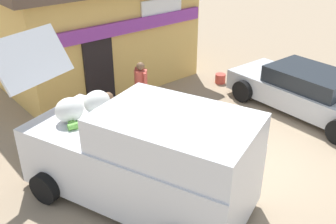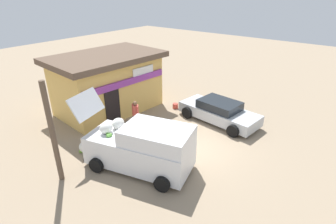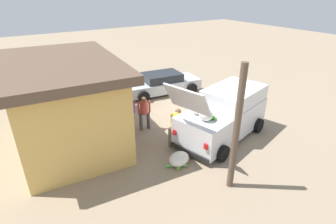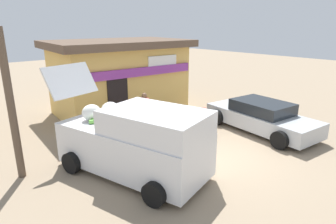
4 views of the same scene
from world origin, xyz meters
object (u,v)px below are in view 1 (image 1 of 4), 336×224
(delivery_van, at_px, (143,156))
(customer_bending, at_px, (95,114))
(vendor_standing, at_px, (141,86))
(unloaded_banana_pile, at_px, (37,148))
(storefront_bar, at_px, (96,28))
(paint_bucket, at_px, (220,78))
(parked_sedan, at_px, (308,92))

(delivery_van, height_order, customer_bending, delivery_van)
(vendor_standing, bearing_deg, customer_bending, -166.17)
(delivery_van, relative_size, customer_bending, 3.54)
(vendor_standing, bearing_deg, unloaded_banana_pile, 176.08)
(vendor_standing, height_order, customer_bending, vendor_standing)
(customer_bending, relative_size, unloaded_banana_pile, 1.56)
(delivery_van, bearing_deg, storefront_bar, 61.40)
(paint_bucket, bearing_deg, unloaded_banana_pile, 177.41)
(delivery_van, xyz_separation_m, vendor_standing, (2.25, 2.58, -0.09))
(storefront_bar, bearing_deg, paint_bucket, -49.60)
(parked_sedan, bearing_deg, paint_bucket, 91.98)
(vendor_standing, xyz_separation_m, unloaded_banana_pile, (-3.00, 0.21, -0.66))
(storefront_bar, xyz_separation_m, customer_bending, (-2.59, -3.41, -0.84))
(delivery_van, relative_size, parked_sedan, 1.10)
(vendor_standing, distance_m, unloaded_banana_pile, 3.08)
(parked_sedan, distance_m, customer_bending, 5.88)
(storefront_bar, relative_size, parked_sedan, 1.42)
(unloaded_banana_pile, height_order, paint_bucket, unloaded_banana_pile)
(delivery_van, distance_m, paint_bucket, 6.21)
(storefront_bar, distance_m, unloaded_banana_pile, 4.92)
(parked_sedan, bearing_deg, vendor_standing, 139.11)
(unloaded_banana_pile, relative_size, paint_bucket, 2.76)
(parked_sedan, height_order, unloaded_banana_pile, parked_sedan)
(delivery_van, height_order, unloaded_banana_pile, delivery_van)
(storefront_bar, distance_m, customer_bending, 4.36)
(delivery_van, distance_m, parked_sedan, 5.75)
(vendor_standing, xyz_separation_m, customer_bending, (-1.81, -0.44, -0.01))
(storefront_bar, distance_m, parked_sedan, 6.66)
(paint_bucket, bearing_deg, parked_sedan, -88.02)
(storefront_bar, bearing_deg, parked_sedan, -65.71)
(parked_sedan, xyz_separation_m, paint_bucket, (-0.10, 2.93, -0.43))
(delivery_van, relative_size, unloaded_banana_pile, 5.52)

